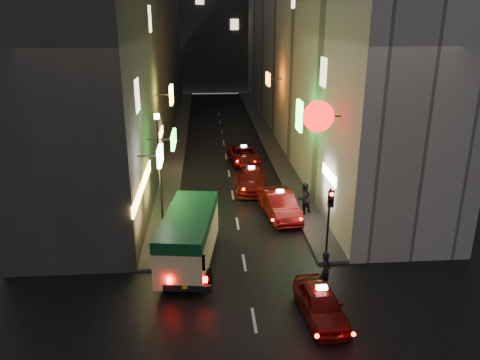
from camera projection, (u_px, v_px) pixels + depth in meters
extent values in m
cube|color=#3A3835|center=(134.00, 41.00, 42.83)|extent=(6.00, 52.00, 18.00)
cube|color=white|center=(160.00, 156.00, 22.38)|extent=(0.18, 1.50, 0.86)
cube|color=#32FF3A|center=(174.00, 139.00, 26.31)|extent=(0.18, 2.31, 0.77)
cube|color=yellow|center=(171.00, 95.00, 31.50)|extent=(0.18, 1.45, 1.24)
cube|color=#EFAD53|center=(138.00, 199.00, 22.10)|extent=(0.10, 3.44, 0.55)
cube|color=yellow|center=(146.00, 175.00, 25.50)|extent=(0.10, 3.42, 0.55)
cube|color=#EFAD53|center=(161.00, 133.00, 34.52)|extent=(0.10, 2.85, 0.55)
cube|color=#FFE5B2|center=(137.00, 96.00, 22.85)|extent=(0.06, 1.30, 1.60)
cube|color=#FFE5B2|center=(150.00, 19.00, 29.21)|extent=(0.06, 1.30, 1.60)
cube|color=#B0ACA1|center=(306.00, 40.00, 43.98)|extent=(6.00, 52.00, 18.00)
cylinder|color=#F20A0A|center=(318.00, 116.00, 23.00)|extent=(1.55, 0.18, 1.55)
cube|color=#32FF3A|center=(299.00, 116.00, 28.26)|extent=(0.18, 1.30, 1.82)
cube|color=#ED550B|center=(268.00, 79.00, 39.92)|extent=(0.18, 1.76, 1.04)
cube|color=white|center=(329.00, 175.00, 25.42)|extent=(0.10, 2.71, 0.55)
cube|color=#FFE5B2|center=(324.00, 72.00, 26.16)|extent=(0.06, 1.30, 1.60)
cube|color=#36363B|center=(213.00, 17.00, 72.85)|extent=(30.00, 10.00, 22.00)
cube|color=#43403E|center=(179.00, 135.00, 46.06)|extent=(1.50, 52.00, 0.15)
cube|color=#43403E|center=(265.00, 134.00, 46.67)|extent=(1.50, 52.00, 0.15)
cube|color=#FAE79C|center=(189.00, 236.00, 21.82)|extent=(2.89, 6.19, 2.19)
cube|color=#0E4620|center=(188.00, 219.00, 21.54)|extent=(2.92, 6.21, 0.55)
cube|color=black|center=(189.00, 229.00, 22.03)|extent=(2.59, 3.84, 0.50)
cube|color=black|center=(188.00, 288.00, 19.38)|extent=(2.05, 0.46, 0.30)
cube|color=#FF0A05|center=(169.00, 281.00, 19.12)|extent=(0.18, 0.06, 0.28)
cube|color=#FF0A05|center=(205.00, 280.00, 19.23)|extent=(0.18, 0.06, 0.28)
cylinder|color=black|center=(172.00, 239.00, 23.91)|extent=(0.22, 0.75, 0.75)
cylinder|color=black|center=(210.00, 277.00, 20.45)|extent=(0.22, 0.75, 0.75)
imported|color=maroon|center=(321.00, 301.00, 18.12)|extent=(2.26, 4.72, 1.46)
cube|color=white|center=(322.00, 283.00, 17.85)|extent=(0.43, 0.22, 0.16)
sphere|color=#FF0A05|center=(317.00, 336.00, 16.11)|extent=(0.16, 0.16, 0.16)
sphere|color=#FF0A05|center=(353.00, 334.00, 16.20)|extent=(0.16, 0.16, 0.16)
imported|color=maroon|center=(280.00, 202.00, 27.33)|extent=(2.92, 5.72, 1.74)
cube|color=white|center=(280.00, 187.00, 27.01)|extent=(0.44, 0.23, 0.16)
sphere|color=#FF0A05|center=(273.00, 220.00, 24.92)|extent=(0.16, 0.16, 0.16)
sphere|color=#FF0A05|center=(301.00, 219.00, 25.03)|extent=(0.16, 0.16, 0.16)
imported|color=maroon|center=(251.00, 177.00, 31.77)|extent=(2.73, 5.47, 1.67)
cube|color=white|center=(252.00, 164.00, 31.46)|extent=(0.44, 0.23, 0.16)
sphere|color=#FF0A05|center=(243.00, 189.00, 29.46)|extent=(0.16, 0.16, 0.16)
sphere|color=#FF0A05|center=(267.00, 189.00, 29.57)|extent=(0.16, 0.16, 0.16)
imported|color=maroon|center=(244.00, 153.00, 37.48)|extent=(2.46, 4.93, 1.51)
cube|color=white|center=(244.00, 143.00, 37.20)|extent=(0.44, 0.23, 0.16)
sphere|color=#FF0A05|center=(237.00, 161.00, 35.40)|extent=(0.16, 0.16, 0.16)
sphere|color=#FF0A05|center=(255.00, 161.00, 35.50)|extent=(0.16, 0.16, 0.16)
imported|color=black|center=(326.00, 268.00, 19.98)|extent=(0.46, 0.68, 1.98)
imported|color=black|center=(304.00, 196.00, 27.30)|extent=(0.94, 0.82, 2.12)
cylinder|color=black|center=(328.00, 223.00, 22.16)|extent=(0.10, 0.10, 3.50)
cube|color=black|center=(331.00, 199.00, 21.56)|extent=(0.26, 0.18, 0.80)
sphere|color=#FF0A05|center=(332.00, 194.00, 21.36)|extent=(0.18, 0.18, 0.18)
sphere|color=black|center=(331.00, 200.00, 21.45)|extent=(0.17, 0.17, 0.17)
sphere|color=black|center=(331.00, 205.00, 21.54)|extent=(0.17, 0.17, 0.17)
cylinder|color=black|center=(160.00, 173.00, 25.29)|extent=(0.12, 0.12, 6.00)
cylinder|color=#FFE5BF|center=(157.00, 116.00, 24.26)|extent=(0.28, 0.28, 0.25)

